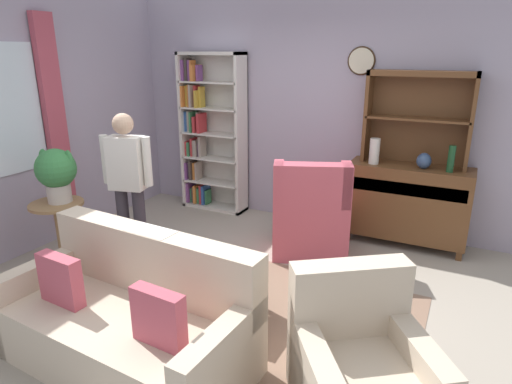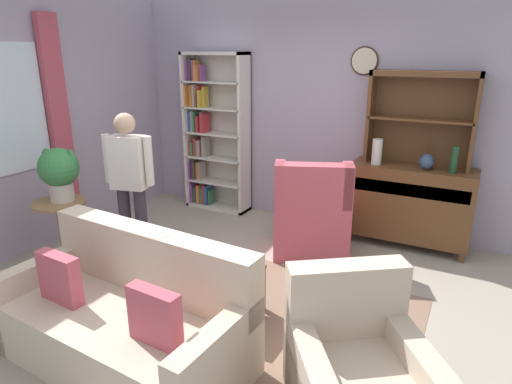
{
  "view_description": "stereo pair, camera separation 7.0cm",
  "coord_description": "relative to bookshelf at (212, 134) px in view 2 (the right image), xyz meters",
  "views": [
    {
      "loc": [
        1.71,
        -3.03,
        2.12
      ],
      "look_at": [
        0.1,
        0.2,
        0.95
      ],
      "focal_mm": 30.79,
      "sensor_mm": 36.0,
      "label": 1
    },
    {
      "loc": [
        1.77,
        -3.0,
        2.12
      ],
      "look_at": [
        0.1,
        0.2,
        0.95
      ],
      "focal_mm": 30.79,
      "sensor_mm": 36.0,
      "label": 2
    }
  ],
  "objects": [
    {
      "name": "bookshelf",
      "position": [
        0.0,
        0.0,
        0.0
      ],
      "size": [
        0.9,
        0.3,
        2.1
      ],
      "color": "silver",
      "rests_on": "ground_plane"
    },
    {
      "name": "armchair_floral",
      "position": [
        2.79,
        -2.76,
        -0.75
      ],
      "size": [
        1.06,
        1.07,
        0.88
      ],
      "color": "beige",
      "rests_on": "ground_plane"
    },
    {
      "name": "vase_round",
      "position": [
        2.78,
        -0.15,
        -0.03
      ],
      "size": [
        0.15,
        0.15,
        0.17
      ],
      "primitive_type": "ellipsoid",
      "color": "#33476B",
      "rests_on": "sideboard"
    },
    {
      "name": "potted_plant_small",
      "position": [
        -0.04,
        -2.16,
        -0.89
      ],
      "size": [
        0.19,
        0.19,
        0.26
      ],
      "color": "beige",
      "rests_on": "ground_plane"
    },
    {
      "name": "person_reading",
      "position": [
        0.24,
        -1.85,
        -0.13
      ],
      "size": [
        0.52,
        0.28,
        1.56
      ],
      "color": "#38333D",
      "rests_on": "ground_plane"
    },
    {
      "name": "book_stack",
      "position": [
        1.34,
        -2.18,
        -0.6
      ],
      "size": [
        0.17,
        0.13,
        0.05
      ],
      "color": "#3F3833",
      "rests_on": "coffee_table"
    },
    {
      "name": "sideboard",
      "position": [
        2.65,
        -0.08,
        -0.53
      ],
      "size": [
        1.3,
        0.45,
        0.92
      ],
      "color": "brown",
      "rests_on": "ground_plane"
    },
    {
      "name": "vase_tall",
      "position": [
        2.26,
        -0.16,
        0.02
      ],
      "size": [
        0.11,
        0.11,
        0.28
      ],
      "primitive_type": "cylinder",
      "color": "beige",
      "rests_on": "sideboard"
    },
    {
      "name": "plant_stand",
      "position": [
        -0.41,
        -2.18,
        -0.62
      ],
      "size": [
        0.52,
        0.52,
        0.68
      ],
      "color": "#997047",
      "rests_on": "ground_plane"
    },
    {
      "name": "coffee_table",
      "position": [
        1.42,
        -2.25,
        -0.69
      ],
      "size": [
        0.8,
        0.5,
        0.42
      ],
      "color": "brown",
      "rests_on": "ground_plane"
    },
    {
      "name": "bottle_wine",
      "position": [
        3.04,
        -0.17,
        0.02
      ],
      "size": [
        0.07,
        0.07,
        0.28
      ],
      "primitive_type": "cylinder",
      "color": "#194223",
      "rests_on": "sideboard"
    },
    {
      "name": "ground_plane",
      "position": [
        1.49,
        -1.94,
        -1.05
      ],
      "size": [
        5.4,
        4.6,
        0.02
      ],
      "primitive_type": "cube",
      "color": "#9E9384"
    },
    {
      "name": "wingback_chair",
      "position": [
        1.76,
        -0.78,
        -0.66
      ],
      "size": [
        1.02,
        1.03,
        1.05
      ],
      "color": "#B74C5B",
      "rests_on": "ground_plane"
    },
    {
      "name": "area_rug",
      "position": [
        1.69,
        -2.24,
        -1.04
      ],
      "size": [
        2.77,
        2.11,
        0.01
      ],
      "primitive_type": "cube",
      "color": "#846651",
      "rests_on": "ground_plane"
    },
    {
      "name": "wall_back",
      "position": [
        1.49,
        0.19,
        0.36
      ],
      "size": [
        5.0,
        0.09,
        2.8
      ],
      "color": "#A399AD",
      "rests_on": "ground_plane"
    },
    {
      "name": "potted_plant_large",
      "position": [
        -0.4,
        -2.14,
        -0.05
      ],
      "size": [
        0.39,
        0.39,
        0.54
      ],
      "color": "beige",
      "rests_on": "plant_stand"
    },
    {
      "name": "wall_left",
      "position": [
        -1.03,
        -1.98,
        0.36
      ],
      "size": [
        0.16,
        4.2,
        2.8
      ],
      "color": "#A399AD",
      "rests_on": "ground_plane"
    },
    {
      "name": "sideboard_hutch",
      "position": [
        2.65,
        0.03,
        0.52
      ],
      "size": [
        1.1,
        0.26,
        1.0
      ],
      "color": "brown",
      "rests_on": "sideboard"
    },
    {
      "name": "couch_floral",
      "position": [
        1.23,
        -3.01,
        -0.73
      ],
      "size": [
        1.85,
        0.96,
        0.9
      ],
      "color": "beige",
      "rests_on": "ground_plane"
    }
  ]
}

